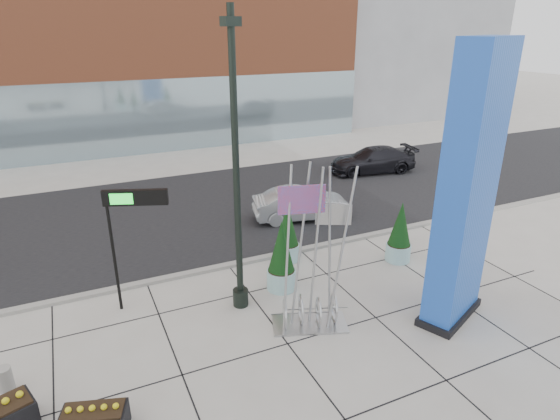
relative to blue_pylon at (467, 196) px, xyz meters
name	(u,v)px	position (x,y,z in m)	size (l,w,h in m)	color
ground	(242,333)	(-6.13, 1.82, -3.92)	(160.00, 160.00, 0.00)	#9E9991
street_asphalt	(167,215)	(-6.13, 11.82, -3.91)	(80.00, 12.00, 0.02)	black
curb_edge	(203,271)	(-6.13, 5.82, -3.86)	(80.00, 0.30, 0.12)	gray
tower_podium	(125,66)	(-5.13, 28.82, 1.58)	(34.00, 10.00, 11.00)	brown
tower_glass_front	(140,118)	(-5.13, 24.02, -1.42)	(34.00, 0.60, 5.00)	#8CA5B2
building_grey_parking	(368,19)	(19.87, 33.82, 5.08)	(20.00, 18.00, 18.00)	slate
blue_pylon	(467,196)	(0.00, 0.00, 0.00)	(2.66, 1.96, 8.11)	blue
lamp_post	(237,198)	(-5.63, 3.23, -0.28)	(0.61, 0.49, 8.88)	black
public_art_sculpture	(311,286)	(-4.12, 1.37, -2.61)	(2.44, 1.79, 4.99)	#AFB1B3
concrete_bollard	(5,380)	(-12.13, 2.04, -3.57)	(0.36, 0.36, 0.70)	gray
overhead_street_sign	(131,205)	(-8.46, 4.62, -0.52)	(1.80, 0.81, 3.95)	black
round_planter_east	(400,233)	(0.87, 3.62, -2.81)	(0.94, 0.94, 2.35)	#99CCCF
round_planter_mid	(287,233)	(-2.93, 5.42, -2.82)	(0.92, 0.92, 2.31)	#99CCCF
round_planter_west	(281,258)	(-4.02, 3.62, -2.75)	(0.98, 0.98, 2.46)	#99CCCF
box_planter_north	(94,420)	(-10.28, -0.18, -3.57)	(1.52, 1.08, 0.76)	black
car_silver_mid	(301,204)	(-0.60, 8.77, -3.19)	(1.53, 4.39, 1.45)	#A5A8AC
car_dark_east	(372,160)	(6.71, 13.56, -3.16)	(2.11, 5.19, 1.51)	black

